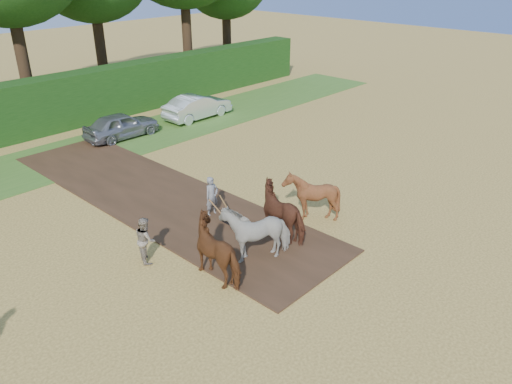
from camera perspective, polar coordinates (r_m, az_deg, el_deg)
ground at (r=15.64m, az=0.12°, el=-10.16°), size 120.00×120.00×0.00m
earth_strip at (r=21.08m, az=-11.10°, el=-0.55°), size 4.50×17.00×0.05m
grass_verge at (r=26.12m, az=-23.01°, el=3.02°), size 50.00×5.00×0.03m
spectator_near at (r=16.59m, az=-12.51°, el=-5.32°), size 0.85×0.94×1.57m
plough_team at (r=17.04m, az=1.52°, el=-3.16°), size 6.25×4.52×1.90m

